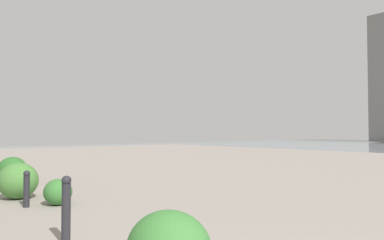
# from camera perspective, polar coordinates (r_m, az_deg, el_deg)

# --- Properties ---
(bollard_near) EXTENTS (0.13, 0.13, 0.90)m
(bollard_near) POSITION_cam_1_polar(r_m,az_deg,el_deg) (5.45, -18.63, -12.56)
(bollard_near) COLOR #232328
(bollard_near) RESTS_ON ground
(bollard_mid) EXTENTS (0.13, 0.13, 0.73)m
(bollard_mid) POSITION_cam_1_polar(r_m,az_deg,el_deg) (8.22, -23.89, -9.45)
(bollard_mid) COLOR #232328
(bollard_mid) RESTS_ON ground
(shrub_low) EXTENTS (0.90, 0.81, 0.76)m
(shrub_low) POSITION_cam_1_polar(r_m,az_deg,el_deg) (12.23, -25.70, -6.87)
(shrub_low) COLOR #2D6628
(shrub_low) RESTS_ON ground
(shrub_round) EXTENTS (0.95, 0.86, 0.81)m
(shrub_round) POSITION_cam_1_polar(r_m,az_deg,el_deg) (9.32, -24.98, -8.37)
(shrub_round) COLOR #477F38
(shrub_round) RESTS_ON ground
(shrub_wide) EXTENTS (0.62, 0.56, 0.53)m
(shrub_wide) POSITION_cam_1_polar(r_m,az_deg,el_deg) (8.25, -19.75, -10.28)
(shrub_wide) COLOR #387533
(shrub_wide) RESTS_ON ground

